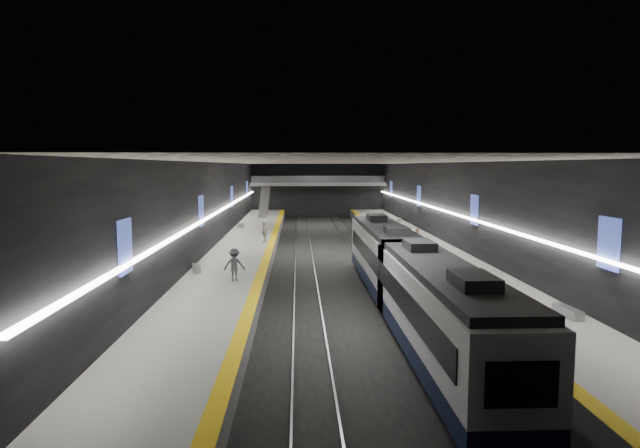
{
  "coord_description": "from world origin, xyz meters",
  "views": [
    {
      "loc": [
        -3.0,
        -46.45,
        7.73
      ],
      "look_at": [
        -0.89,
        3.94,
        2.2
      ],
      "focal_mm": 30.0,
      "sensor_mm": 36.0,
      "label": 1
    }
  ],
  "objects_px": {
    "bench_left_far": "(241,225)",
    "bench_right_far": "(399,220)",
    "bench_right_near": "(568,312)",
    "passenger_right_a": "(418,239)",
    "bench_left_near": "(196,268)",
    "passenger_left_a": "(265,232)",
    "passenger_right_b": "(434,254)",
    "passenger_left_b": "(234,265)",
    "escalator": "(264,201)",
    "train": "(406,275)"
  },
  "relations": [
    {
      "from": "bench_left_far",
      "to": "passenger_left_b",
      "type": "distance_m",
      "value": 28.13
    },
    {
      "from": "passenger_left_a",
      "to": "passenger_left_b",
      "type": "distance_m",
      "value": 15.75
    },
    {
      "from": "bench_left_far",
      "to": "bench_left_near",
      "type": "bearing_deg",
      "value": -91.12
    },
    {
      "from": "bench_right_near",
      "to": "passenger_left_a",
      "type": "distance_m",
      "value": 28.11
    },
    {
      "from": "passenger_right_b",
      "to": "passenger_left_b",
      "type": "distance_m",
      "value": 13.42
    },
    {
      "from": "passenger_left_a",
      "to": "escalator",
      "type": "bearing_deg",
      "value": -158.31
    },
    {
      "from": "train",
      "to": "bench_right_near",
      "type": "height_order",
      "value": "train"
    },
    {
      "from": "escalator",
      "to": "passenger_right_a",
      "type": "xyz_separation_m",
      "value": [
        14.3,
        -29.47,
        -1.12
      ]
    },
    {
      "from": "passenger_right_b",
      "to": "passenger_left_a",
      "type": "xyz_separation_m",
      "value": [
        -12.01,
        11.76,
        0.08
      ]
    },
    {
      "from": "escalator",
      "to": "passenger_right_a",
      "type": "distance_m",
      "value": 32.78
    },
    {
      "from": "bench_right_far",
      "to": "passenger_left_a",
      "type": "relative_size",
      "value": 0.97
    },
    {
      "from": "escalator",
      "to": "bench_left_near",
      "type": "height_order",
      "value": "escalator"
    },
    {
      "from": "bench_left_near",
      "to": "passenger_left_a",
      "type": "relative_size",
      "value": 0.9
    },
    {
      "from": "passenger_right_b",
      "to": "bench_left_near",
      "type": "bearing_deg",
      "value": 138.75
    },
    {
      "from": "train",
      "to": "escalator",
      "type": "xyz_separation_m",
      "value": [
        -10.0,
        45.95,
        0.7
      ]
    },
    {
      "from": "train",
      "to": "bench_left_near",
      "type": "distance_m",
      "value": 14.11
    },
    {
      "from": "escalator",
      "to": "train",
      "type": "bearing_deg",
      "value": -77.72
    },
    {
      "from": "bench_right_far",
      "to": "passenger_right_b",
      "type": "distance_m",
      "value": 28.61
    },
    {
      "from": "bench_left_far",
      "to": "passenger_right_b",
      "type": "distance_m",
      "value": 28.52
    },
    {
      "from": "bench_left_near",
      "to": "passenger_right_b",
      "type": "xyz_separation_m",
      "value": [
        15.6,
        0.96,
        0.63
      ]
    },
    {
      "from": "train",
      "to": "escalator",
      "type": "distance_m",
      "value": 47.03
    },
    {
      "from": "bench_left_far",
      "to": "passenger_left_a",
      "type": "distance_m",
      "value": 12.74
    },
    {
      "from": "bench_left_near",
      "to": "passenger_right_b",
      "type": "relative_size",
      "value": 0.98
    },
    {
      "from": "bench_left_far",
      "to": "bench_right_far",
      "type": "bearing_deg",
      "value": 12.96
    },
    {
      "from": "bench_left_far",
      "to": "passenger_right_b",
      "type": "xyz_separation_m",
      "value": [
        15.34,
        -24.04,
        0.58
      ]
    },
    {
      "from": "passenger_left_b",
      "to": "passenger_right_a",
      "type": "bearing_deg",
      "value": -137.92
    },
    {
      "from": "train",
      "to": "passenger_left_a",
      "type": "distance_m",
      "value": 21.79
    },
    {
      "from": "bench_right_far",
      "to": "passenger_right_b",
      "type": "relative_size",
      "value": 1.06
    },
    {
      "from": "bench_right_near",
      "to": "passenger_right_a",
      "type": "height_order",
      "value": "passenger_right_a"
    },
    {
      "from": "bench_left_far",
      "to": "escalator",
      "type": "bearing_deg",
      "value": 82.18
    },
    {
      "from": "bench_right_near",
      "to": "passenger_right_a",
      "type": "distance_m",
      "value": 20.3
    },
    {
      "from": "bench_left_near",
      "to": "bench_left_far",
      "type": "height_order",
      "value": "bench_left_far"
    },
    {
      "from": "passenger_right_a",
      "to": "bench_right_near",
      "type": "bearing_deg",
      "value": -177.71
    },
    {
      "from": "bench_left_far",
      "to": "passenger_right_a",
      "type": "xyz_separation_m",
      "value": [
        16.04,
        -15.9,
        0.54
      ]
    },
    {
      "from": "passenger_right_b",
      "to": "passenger_right_a",
      "type": "bearing_deg",
      "value": 40.35
    },
    {
      "from": "escalator",
      "to": "passenger_right_b",
      "type": "xyz_separation_m",
      "value": [
        13.61,
        -37.61,
        -1.07
      ]
    },
    {
      "from": "bench_left_near",
      "to": "bench_right_far",
      "type": "bearing_deg",
      "value": 43.45
    },
    {
      "from": "train",
      "to": "bench_right_near",
      "type": "distance_m",
      "value": 7.58
    },
    {
      "from": "bench_left_far",
      "to": "passenger_left_a",
      "type": "xyz_separation_m",
      "value": [
        3.33,
        -12.28,
        0.66
      ]
    },
    {
      "from": "bench_left_far",
      "to": "bench_right_near",
      "type": "bearing_deg",
      "value": -63.67
    },
    {
      "from": "bench_left_far",
      "to": "bench_right_near",
      "type": "distance_m",
      "value": 40.44
    },
    {
      "from": "bench_left_near",
      "to": "bench_right_far",
      "type": "distance_m",
      "value": 34.8
    },
    {
      "from": "passenger_left_a",
      "to": "bench_left_far",
      "type": "bearing_deg",
      "value": -146.68
    },
    {
      "from": "train",
      "to": "bench_left_far",
      "type": "bearing_deg",
      "value": 109.92
    },
    {
      "from": "escalator",
      "to": "passenger_left_a",
      "type": "distance_m",
      "value": 25.92
    },
    {
      "from": "train",
      "to": "passenger_right_b",
      "type": "distance_m",
      "value": 9.09
    },
    {
      "from": "train",
      "to": "passenger_left_b",
      "type": "height_order",
      "value": "train"
    },
    {
      "from": "escalator",
      "to": "passenger_left_b",
      "type": "relative_size",
      "value": 4.18
    },
    {
      "from": "bench_left_near",
      "to": "passenger_right_a",
      "type": "height_order",
      "value": "passenger_right_a"
    },
    {
      "from": "bench_left_near",
      "to": "passenger_left_a",
      "type": "distance_m",
      "value": 13.23
    }
  ]
}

